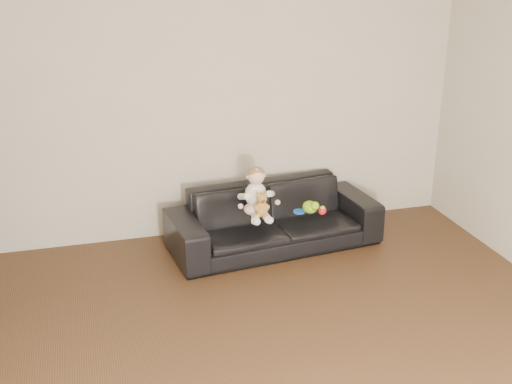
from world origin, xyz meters
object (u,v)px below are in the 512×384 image
object	(u,v)px
teddy_bear	(262,205)
toy_blue_disc	(299,212)
sofa	(274,218)
toy_green	(310,207)
baby	(256,195)
toy_rattle	(322,211)

from	to	relation	value
teddy_bear	toy_blue_disc	xyz separation A→B (m)	(0.38, 0.10, -0.15)
sofa	toy_green	xyz separation A→B (m)	(0.28, -0.17, 0.14)
teddy_bear	toy_green	distance (m)	0.49
sofa	baby	xyz separation A→B (m)	(-0.20, -0.10, 0.29)
sofa	toy_green	bearing A→B (deg)	-38.00
toy_blue_disc	teddy_bear	bearing A→B (deg)	-164.74
toy_rattle	toy_blue_disc	size ratio (longest dim) A/B	0.69
baby	toy_green	bearing A→B (deg)	-0.73
toy_rattle	toy_blue_disc	distance (m)	0.21
sofa	toy_blue_disc	xyz separation A→B (m)	(0.19, -0.14, 0.10)
sofa	toy_green	distance (m)	0.36
baby	teddy_bear	distance (m)	0.14
toy_green	sofa	bearing A→B (deg)	148.77
teddy_bear	toy_blue_disc	size ratio (longest dim) A/B	2.01
baby	toy_rattle	xyz separation A→B (m)	(0.57, -0.14, -0.16)
baby	toy_blue_disc	distance (m)	0.44
toy_rattle	sofa	bearing A→B (deg)	147.02
baby	toy_green	world-z (taller)	baby
teddy_bear	toy_rattle	size ratio (longest dim) A/B	2.91
baby	teddy_bear	size ratio (longest dim) A/B	2.11
teddy_bear	toy_green	xyz separation A→B (m)	(0.47, 0.07, -0.10)
sofa	toy_rattle	bearing A→B (deg)	-39.75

